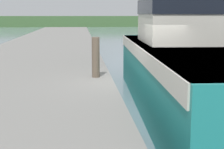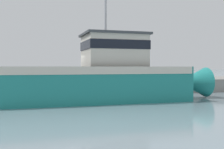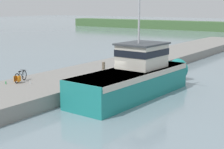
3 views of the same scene
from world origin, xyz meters
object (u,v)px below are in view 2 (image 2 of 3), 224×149
bicycle_touring (9,75)px  mooring_post (87,72)px  water_bottle_by_bike (9,79)px  fishing_boat_main (101,76)px

bicycle_touring → mooring_post: mooring_post is taller
bicycle_touring → water_bottle_by_bike: bicycle_touring is taller
fishing_boat_main → mooring_post: size_ratio=10.64×
bicycle_touring → water_bottle_by_bike: bearing=-23.1°
water_bottle_by_bike → mooring_post: bearing=59.3°
fishing_boat_main → mooring_post: bearing=-176.4°
mooring_post → water_bottle_by_bike: mooring_post is taller
fishing_boat_main → mooring_post: fishing_boat_main is taller
fishing_boat_main → water_bottle_by_bike: fishing_boat_main is taller
bicycle_touring → mooring_post: bearing=27.7°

